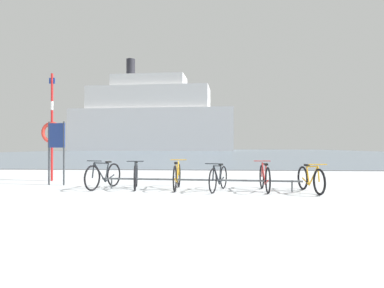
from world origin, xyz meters
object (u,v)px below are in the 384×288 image
object	(u,v)px
bicycle_0	(104,176)
ferry_ship	(152,120)
info_sign	(56,142)
rescue_post	(52,130)
bicycle_3	(218,178)
bicycle_4	(265,178)
bicycle_1	(136,176)
bicycle_5	(310,179)
bicycle_2	(177,176)

from	to	relation	value
bicycle_0	ferry_ship	world-z (taller)	ferry_ship
info_sign	rescue_post	distance (m)	1.46
bicycle_0	bicycle_3	xyz separation A→B (m)	(3.21, -0.30, -0.02)
bicycle_4	rescue_post	size ratio (longest dim) A/B	0.45
bicycle_0	bicycle_1	world-z (taller)	bicycle_0
bicycle_4	bicycle_1	bearing A→B (deg)	175.57
bicycle_1	bicycle_3	size ratio (longest dim) A/B	1.01
bicycle_4	ferry_ship	world-z (taller)	ferry_ship
bicycle_0	bicycle_4	world-z (taller)	bicycle_0
bicycle_1	rescue_post	distance (m)	4.11
bicycle_3	ferry_ship	distance (m)	79.82
bicycle_5	bicycle_0	bearing A→B (deg)	175.76
bicycle_2	bicycle_5	xyz separation A→B (m)	(3.49, -0.34, -0.03)
bicycle_0	rescue_post	distance (m)	3.43
bicycle_1	rescue_post	size ratio (longest dim) A/B	0.44
bicycle_1	bicycle_3	distance (m)	2.32
info_sign	rescue_post	world-z (taller)	rescue_post
bicycle_3	info_sign	size ratio (longest dim) A/B	0.82
bicycle_0	bicycle_2	distance (m)	2.08
bicycle_1	bicycle_4	size ratio (longest dim) A/B	0.96
bicycle_0	bicycle_3	world-z (taller)	bicycle_0
bicycle_1	bicycle_2	world-z (taller)	bicycle_2
bicycle_0	bicycle_1	distance (m)	0.91
bicycle_5	info_sign	xyz separation A→B (m)	(-7.29, 1.16, 0.98)
ferry_ship	info_sign	bearing A→B (deg)	-81.79
bicycle_5	rescue_post	xyz separation A→B (m)	(-8.03, 2.35, 1.42)
bicycle_1	ferry_ship	bearing A→B (deg)	100.03
bicycle_0	bicycle_3	distance (m)	3.22
info_sign	bicycle_1	bearing A→B (deg)	-15.20
bicycle_4	bicycle_5	distance (m)	1.15
ferry_ship	bicycle_1	bearing A→B (deg)	-79.97
bicycle_4	ferry_ship	distance (m)	80.02
bicycle_1	bicycle_5	distance (m)	4.68
bicycle_5	bicycle_2	bearing A→B (deg)	174.37
rescue_post	ferry_ship	bearing A→B (deg)	97.79
bicycle_2	bicycle_3	size ratio (longest dim) A/B	1.07
bicycle_0	bicycle_3	bearing A→B (deg)	-5.28
bicycle_3	bicycle_4	size ratio (longest dim) A/B	0.95
bicycle_4	rescue_post	world-z (taller)	rescue_post
bicycle_2	ferry_ship	bearing A→B (deg)	100.85
bicycle_2	rescue_post	size ratio (longest dim) A/B	0.46
bicycle_2	bicycle_4	xyz separation A→B (m)	(2.35, -0.17, -0.01)
bicycle_0	bicycle_5	world-z (taller)	bicycle_0
bicycle_4	ferry_ship	xyz separation A→B (m)	(-17.22, 77.74, 7.88)
bicycle_0	bicycle_2	size ratio (longest dim) A/B	0.98
bicycle_3	bicycle_2	bearing A→B (deg)	168.60
bicycle_3	rescue_post	xyz separation A→B (m)	(-5.67, 2.23, 1.41)
bicycle_0	bicycle_3	size ratio (longest dim) A/B	1.05
info_sign	ferry_ship	xyz separation A→B (m)	(-11.07, 76.76, 6.92)
bicycle_1	bicycle_2	size ratio (longest dim) A/B	0.95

